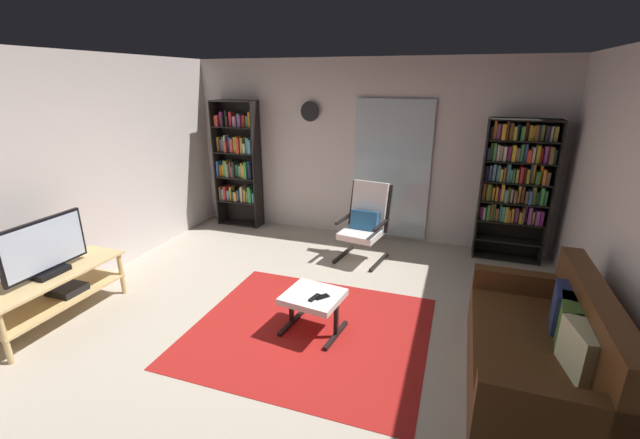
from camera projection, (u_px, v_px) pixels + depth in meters
name	position (u px, v px, depth m)	size (l,w,h in m)	color
ground_plane	(290.00, 336.00, 3.89)	(7.02, 7.02, 0.00)	#BBAE9B
wall_back	(364.00, 151.00, 6.07)	(5.60, 0.06, 2.60)	silver
wall_left	(49.00, 180.00, 4.30)	(0.06, 6.00, 2.60)	silver
glass_door_panel	(391.00, 170.00, 5.96)	(1.10, 0.01, 2.00)	silver
area_rug	(309.00, 330.00, 3.97)	(2.22, 1.97, 0.01)	#A71D1A
tv_stand	(56.00, 289.00, 4.07)	(0.51, 1.39, 0.51)	tan
television	(45.00, 250.00, 3.91)	(0.20, 0.86, 0.56)	black
bookshelf_near_tv	(238.00, 162.00, 6.59)	(0.71, 0.30, 2.00)	black
bookshelf_near_sofa	(516.00, 182.00, 5.27)	(0.85, 0.30, 1.85)	black
leather_sofa	(542.00, 352.00, 3.16)	(0.88, 1.76, 0.88)	#502F16
lounge_armchair	(365.00, 220.00, 5.46)	(0.66, 0.73, 1.02)	black
ottoman	(313.00, 300.00, 3.87)	(0.58, 0.55, 0.40)	white
tv_remote	(314.00, 298.00, 3.76)	(0.04, 0.14, 0.02)	black
cell_phone	(322.00, 297.00, 3.78)	(0.07, 0.14, 0.01)	black
wall_clock	(310.00, 111.00, 6.08)	(0.29, 0.03, 0.29)	silver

